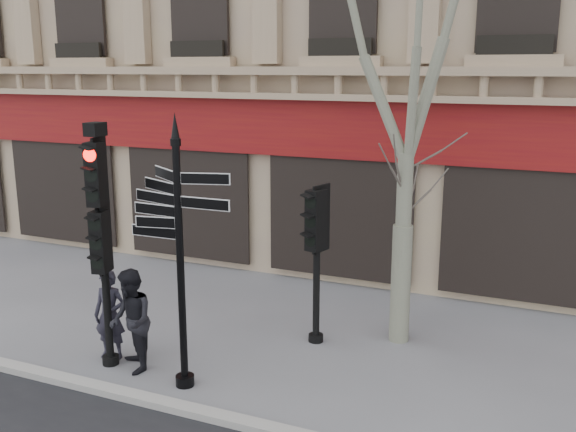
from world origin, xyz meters
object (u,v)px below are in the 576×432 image
traffic_signal_main (101,216)px  pedestrian_b (131,321)px  pedestrian_a (110,315)px  plane_tree (412,4)px  fingerpost (178,208)px  traffic_signal_secondary (317,237)px

traffic_signal_main → pedestrian_b: traffic_signal_main is taller
pedestrian_a → pedestrian_b: pedestrian_b is taller
plane_tree → pedestrian_a: plane_tree is taller
fingerpost → traffic_signal_main: 1.60m
fingerpost → pedestrian_b: bearing=-177.1°
traffic_signal_main → pedestrian_b: size_ratio=2.35×
pedestrian_b → pedestrian_a: bearing=-156.8°
fingerpost → plane_tree: bearing=57.5°
pedestrian_b → fingerpost: bearing=38.8°
pedestrian_a → pedestrian_b: 0.68m
traffic_signal_main → pedestrian_a: (-0.14, 0.22, -1.80)m
traffic_signal_secondary → pedestrian_b: bearing=-121.8°
fingerpost → traffic_signal_secondary: bearing=70.2°
pedestrian_a → pedestrian_b: bearing=-31.2°
traffic_signal_secondary → pedestrian_b: (-2.38, -2.28, -1.12)m
traffic_signal_secondary → pedestrian_a: traffic_signal_secondary is taller
plane_tree → pedestrian_a: (-4.40, -2.69, -5.15)m
fingerpost → traffic_signal_main: fingerpost is taller
traffic_signal_secondary → pedestrian_a: size_ratio=1.82×
plane_tree → traffic_signal_secondary: bearing=-154.4°
fingerpost → pedestrian_b: size_ratio=2.48×
traffic_signal_main → traffic_signal_secondary: 3.70m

